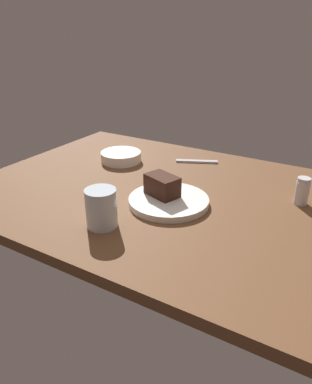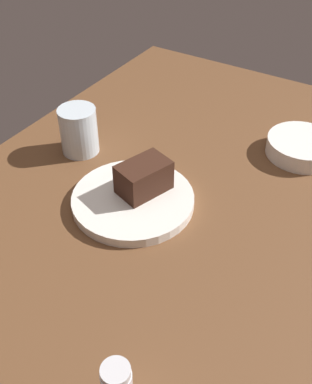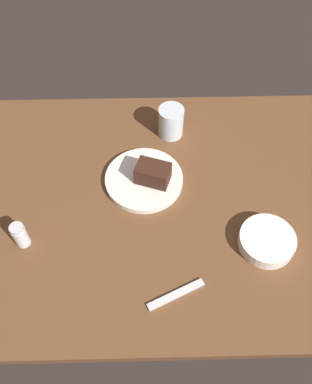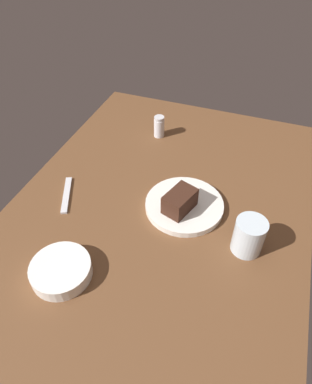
{
  "view_description": "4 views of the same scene",
  "coord_description": "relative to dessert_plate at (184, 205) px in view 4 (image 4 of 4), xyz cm",
  "views": [
    {
      "loc": [
        47.22,
        -87.17,
        49.56
      ],
      "look_at": [
        -0.49,
        -7.24,
        5.93
      ],
      "focal_mm": 34.2,
      "sensor_mm": 36.0,
      "label": 1
    },
    {
      "loc": [
        55.47,
        30.3,
        59.56
      ],
      "look_at": [
        3.29,
        -1.9,
        7.91
      ],
      "focal_mm": 43.26,
      "sensor_mm": 36.0,
      "label": 2
    },
    {
      "loc": [
        1.53,
        64.16,
        99.13
      ],
      "look_at": [
        0.06,
        -1.25,
        5.48
      ],
      "focal_mm": 38.55,
      "sensor_mm": 36.0,
      "label": 3
    },
    {
      "loc": [
        -62.52,
        -22.32,
        73.88
      ],
      "look_at": [
        2.07,
        1.39,
        7.64
      ],
      "focal_mm": 31.59,
      "sensor_mm": 36.0,
      "label": 4
    }
  ],
  "objects": [
    {
      "name": "dining_table",
      "position": [
        -3.4,
        6.8,
        -2.42
      ],
      "size": [
        120.0,
        84.0,
        3.0
      ],
      "primitive_type": "cube",
      "color": "brown",
      "rests_on": "ground"
    },
    {
      "name": "dessert_plate",
      "position": [
        0.0,
        0.0,
        0.0
      ],
      "size": [
        22.43,
        22.43,
        1.83
      ],
      "primitive_type": "cylinder",
      "color": "white",
      "rests_on": "dining_table"
    },
    {
      "name": "chocolate_cake_slice",
      "position": [
        -2.6,
        0.76,
        3.85
      ],
      "size": [
        10.8,
        8.75,
        5.87
      ],
      "primitive_type": "cube",
      "rotation": [
        0.0,
        0.0,
        2.81
      ],
      "color": "#381E14",
      "rests_on": "dessert_plate"
    },
    {
      "name": "salt_shaker",
      "position": [
        31.63,
        19.1,
        2.95
      ],
      "size": [
        3.76,
        3.76,
        7.83
      ],
      "color": "silver",
      "rests_on": "dining_table"
    },
    {
      "name": "water_glass",
      "position": [
        -8.48,
        -18.98,
        4.01
      ],
      "size": [
        7.8,
        7.8,
        9.86
      ],
      "primitive_type": "cylinder",
      "color": "silver",
      "rests_on": "dining_table"
    },
    {
      "name": "side_bowl",
      "position": [
        -31.61,
        21.14,
        0.89
      ],
      "size": [
        14.56,
        14.56,
        3.61
      ],
      "primitive_type": "cylinder",
      "color": "white",
      "rests_on": "dining_table"
    },
    {
      "name": "dessert_spoon",
      "position": [
        -7.5,
        34.43,
        -0.57
      ],
      "size": [
        14.36,
        7.97,
        0.7
      ],
      "primitive_type": "cube",
      "rotation": [
        0.0,
        0.0,
        3.58
      ],
      "color": "silver",
      "rests_on": "dining_table"
    }
  ]
}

